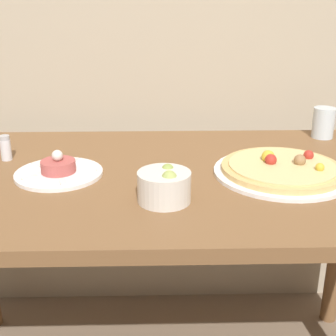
% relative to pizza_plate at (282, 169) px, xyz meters
% --- Properties ---
extents(dining_table, '(1.42, 0.78, 0.75)m').
position_rel_pizza_plate_xyz_m(dining_table, '(-0.31, 0.02, -0.11)').
color(dining_table, brown).
rests_on(dining_table, ground_plane).
extents(pizza_plate, '(0.36, 0.36, 0.06)m').
position_rel_pizza_plate_xyz_m(pizza_plate, '(0.00, 0.00, 0.00)').
color(pizza_plate, white).
rests_on(pizza_plate, dining_table).
extents(tartare_plate, '(0.23, 0.23, 0.07)m').
position_rel_pizza_plate_xyz_m(tartare_plate, '(-0.59, 0.01, -0.00)').
color(tartare_plate, white).
rests_on(tartare_plate, dining_table).
extents(small_bowl, '(0.12, 0.12, 0.08)m').
position_rel_pizza_plate_xyz_m(small_bowl, '(-0.32, -0.16, 0.02)').
color(small_bowl, silver).
rests_on(small_bowl, dining_table).
extents(drinking_glass, '(0.07, 0.07, 0.10)m').
position_rel_pizza_plate_xyz_m(drinking_glass, '(0.22, 0.32, 0.04)').
color(drinking_glass, silver).
rests_on(drinking_glass, dining_table).
extents(salt_shaker, '(0.03, 0.03, 0.07)m').
position_rel_pizza_plate_xyz_m(salt_shaker, '(-0.76, 0.13, 0.02)').
color(salt_shaker, silver).
rests_on(salt_shaker, dining_table).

